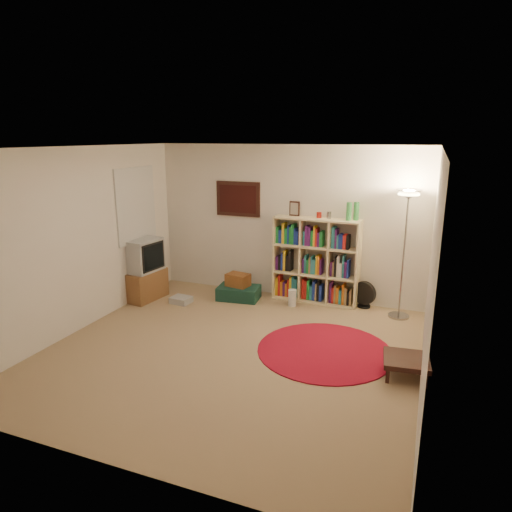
# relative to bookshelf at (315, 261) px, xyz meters

# --- Properties ---
(room) EXTENTS (4.54, 4.54, 2.54)m
(room) POSITION_rel_bookshelf_xyz_m (-0.58, -2.11, 0.59)
(room) COLOR #9A7D5A
(room) RESTS_ON ground
(bookshelf) EXTENTS (1.40, 0.45, 1.66)m
(bookshelf) POSITION_rel_bookshelf_xyz_m (0.00, 0.00, 0.00)
(bookshelf) COLOR beige
(bookshelf) RESTS_ON ground
(floor_lamp) EXTENTS (0.47, 0.47, 1.90)m
(floor_lamp) POSITION_rel_bookshelf_xyz_m (1.36, -0.25, 0.91)
(floor_lamp) COLOR #949397
(floor_lamp) RESTS_ON ground
(floor_fan) EXTENTS (0.38, 0.25, 0.43)m
(floor_fan) POSITION_rel_bookshelf_xyz_m (0.81, -0.04, -0.45)
(floor_fan) COLOR black
(floor_fan) RESTS_ON ground
(tv_stand) EXTENTS (0.57, 0.75, 1.02)m
(tv_stand) POSITION_rel_bookshelf_xyz_m (-2.66, -0.93, -0.18)
(tv_stand) COLOR brown
(tv_stand) RESTS_ON ground
(dvd_box) EXTENTS (0.33, 0.28, 0.10)m
(dvd_box) POSITION_rel_bookshelf_xyz_m (-1.98, -0.90, -0.62)
(dvd_box) COLOR #A8A9AC
(dvd_box) RESTS_ON ground
(suitcase) EXTENTS (0.72, 0.51, 0.22)m
(suitcase) POSITION_rel_bookshelf_xyz_m (-1.18, -0.39, -0.56)
(suitcase) COLOR #12342A
(suitcase) RESTS_ON ground
(wicker_basket) EXTENTS (0.40, 0.32, 0.21)m
(wicker_basket) POSITION_rel_bookshelf_xyz_m (-1.20, -0.37, -0.35)
(wicker_basket) COLOR brown
(wicker_basket) RESTS_ON suitcase
(paper_towel) EXTENTS (0.16, 0.16, 0.27)m
(paper_towel) POSITION_rel_bookshelf_xyz_m (-0.26, -0.38, -0.53)
(paper_towel) COLOR silver
(paper_towel) RESTS_ON ground
(red_rug) EXTENTS (1.70, 1.70, 0.02)m
(red_rug) POSITION_rel_bookshelf_xyz_m (0.58, -1.75, -0.66)
(red_rug) COLOR maroon
(red_rug) RESTS_ON ground
(side_table) EXTENTS (0.54, 0.54, 0.23)m
(side_table) POSITION_rel_bookshelf_xyz_m (1.56, -2.03, -0.48)
(side_table) COLOR black
(side_table) RESTS_ON ground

